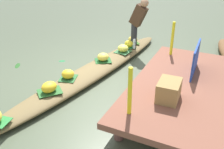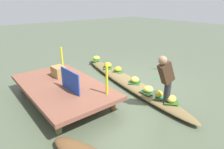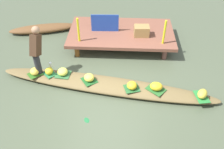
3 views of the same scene
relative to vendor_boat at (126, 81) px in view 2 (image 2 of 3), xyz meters
The scene contains 25 objects.
canal_water 0.10m from the vendor_boat, ahead, with size 40.00×40.00×0.00m, color #4B5540.
dock_platform 2.12m from the vendor_boat, 80.85° to the left, with size 3.20×1.80×0.44m.
vendor_boat is the anchor object (origin of this frame).
leaf_mat_0 2.31m from the vendor_boat, ahead, with size 0.43×0.27×0.01m, color #297D36.
banana_bunch_0 2.31m from the vendor_boat, ahead, with size 0.30×0.21×0.18m, color gold.
leaf_mat_1 1.50m from the vendor_boat, behind, with size 0.32×0.25×0.01m, color #287242.
banana_bunch_1 1.51m from the vendor_boat, behind, with size 0.23×0.20×0.18m, color yellow.
leaf_mat_2 0.68m from the vendor_boat, 16.43° to the right, with size 0.35×0.31×0.01m, color #275F2E.
banana_bunch_2 0.70m from the vendor_boat, 16.43° to the right, with size 0.25×0.24×0.18m, color yellow.
leaf_mat_3 0.43m from the vendor_boat, behind, with size 0.37×0.33×0.01m, color #1F5825.
banana_bunch_3 0.46m from the vendor_boat, behind, with size 0.26×0.25×0.18m, color #EDD54B.
leaf_mat_4 1.86m from the vendor_boat, behind, with size 0.35×0.28×0.01m, color #2C5D1C.
banana_bunch_4 1.87m from the vendor_boat, behind, with size 0.25×0.22×0.18m, color #F9D249.
leaf_mat_5 1.25m from the vendor_boat, ahead, with size 0.42×0.32×0.01m, color #29622A.
banana_bunch_5 1.26m from the vendor_boat, ahead, with size 0.30×0.25×0.19m, color yellow.
leaf_mat_6 1.15m from the vendor_boat, 168.21° to the left, with size 0.37×0.34×0.01m, color #316538.
banana_bunch_6 1.16m from the vendor_boat, 168.21° to the left, with size 0.27×0.26×0.18m, color #EBE755.
vendor_person 1.94m from the vendor_boat, 167.70° to the left, with size 0.25×0.49×1.21m.
water_bottle 1.53m from the vendor_boat, 164.80° to the left, with size 0.07×0.07×0.25m, color silver.
market_banner 2.17m from the vendor_boat, 94.60° to the left, with size 0.83×0.03×0.54m, color #1E3E9D.
railing_post_west 1.85m from the vendor_boat, 120.53° to the left, with size 0.06×0.06×0.71m, color yellow.
railing_post_east 2.24m from the vendor_boat, 43.78° to the left, with size 0.06×0.06×0.71m, color yellow.
produce_crate 2.15m from the vendor_boat, 63.46° to the left, with size 0.44×0.32×0.30m, color olive.
drifting_plant_0 1.13m from the vendor_boat, 108.10° to the right, with size 0.16×0.11×0.01m, color #1F6B37.
drifting_plant_1 1.90m from the vendor_boat, 79.92° to the right, with size 0.31×0.11×0.01m, color #204E1C.
Camera 2 is at (-4.16, 3.99, 2.55)m, focal length 30.63 mm.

